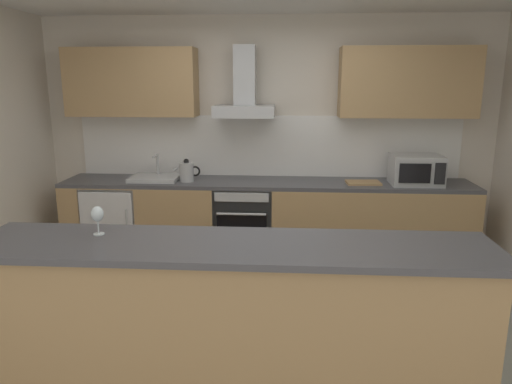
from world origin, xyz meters
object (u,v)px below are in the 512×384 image
wine_glass (97,215)px  chopping_board (363,183)px  oven (244,222)px  microwave (416,170)px  sink (155,177)px  kettle (187,171)px  range_hood (245,95)px  refrigerator (117,222)px

wine_glass → chopping_board: (1.92, 2.12, -0.22)m
oven → microwave: bearing=-0.9°
oven → sink: (-0.95, 0.01, 0.47)m
oven → chopping_board: (1.23, -0.02, 0.45)m
microwave → kettle: bearing=-179.9°
microwave → kettle: size_ratio=1.73×
kettle → range_hood: 1.00m
refrigerator → range_hood: 1.95m
wine_glass → refrigerator: bearing=108.1°
refrigerator → sink: bearing=1.8°
oven → chopping_board: bearing=-1.1°
refrigerator → chopping_board: bearing=-0.5°
oven → range_hood: size_ratio=1.11×
wine_glass → sink: bearing=96.8°
refrigerator → range_hood: range_hood is taller
microwave → kettle: microwave is taller
refrigerator → wine_glass: bearing=-71.9°
sink → range_hood: (0.95, 0.12, 0.86)m
oven → kettle: size_ratio=2.77×
kettle → range_hood: size_ratio=0.40×
sink → kettle: 0.36m
refrigerator → sink: 0.67m
sink → chopping_board: size_ratio=1.47×
microwave → refrigerator: bearing=179.5°
sink → kettle: size_ratio=1.73×
oven → kettle: kettle is taller
microwave → sink: 2.70m
microwave → sink: microwave is taller
refrigerator → wine_glass: size_ratio=4.78×
refrigerator → oven: bearing=0.1°
oven → range_hood: (-0.00, 0.13, 1.33)m
microwave → range_hood: (-1.75, 0.16, 0.74)m
sink → wine_glass: wine_glass is taller
kettle → microwave: bearing=0.1°
oven → range_hood: bearing=90.0°
chopping_board → sink: bearing=179.1°
oven → wine_glass: 2.35m
kettle → sink: bearing=172.7°
microwave → sink: (-2.70, 0.04, -0.12)m
range_hood → wine_glass: size_ratio=4.05×
oven → wine_glass: size_ratio=4.50×
microwave → sink: size_ratio=1.00×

